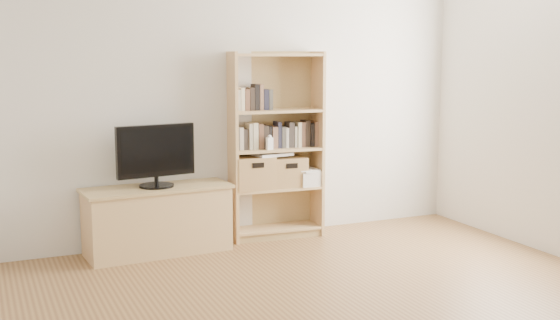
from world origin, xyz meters
TOP-DOWN VIEW (x-y plane):
  - back_wall at (0.00, 2.50)m, footprint 4.50×0.02m
  - tv_stand at (-0.77, 2.28)m, footprint 1.22×0.53m
  - bookshelf at (0.35, 2.35)m, footprint 0.86×0.36m
  - television at (-0.77, 2.28)m, footprint 0.67×0.14m
  - books_row_mid at (0.35, 2.37)m, footprint 0.87×0.21m
  - books_row_upper at (0.17, 2.38)m, footprint 0.36×0.16m
  - baby_monitor at (0.25, 2.26)m, footprint 0.06×0.04m
  - basket_left at (0.13, 2.36)m, footprint 0.36×0.30m
  - basket_right at (0.46, 2.34)m, footprint 0.35×0.29m
  - laptop at (0.31, 2.34)m, footprint 0.35×0.27m
  - magazine_stack at (0.64, 2.33)m, footprint 0.20×0.29m

SIDE VIEW (x-z plane):
  - tv_stand at x=-0.77m, z-range 0.00..0.55m
  - magazine_stack at x=0.64m, z-range 0.47..0.60m
  - basket_right at x=0.46m, z-range 0.47..0.74m
  - basket_left at x=0.13m, z-range 0.47..0.76m
  - laptop at x=0.31m, z-range 0.76..0.79m
  - television at x=-0.77m, z-range 0.57..1.10m
  - bookshelf at x=0.35m, z-range 0.00..1.69m
  - baby_monitor at x=0.25m, z-range 0.83..0.94m
  - books_row_mid at x=0.35m, z-range 0.83..1.06m
  - books_row_upper at x=0.17m, z-range 1.17..1.36m
  - back_wall at x=0.00m, z-range 0.00..2.60m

